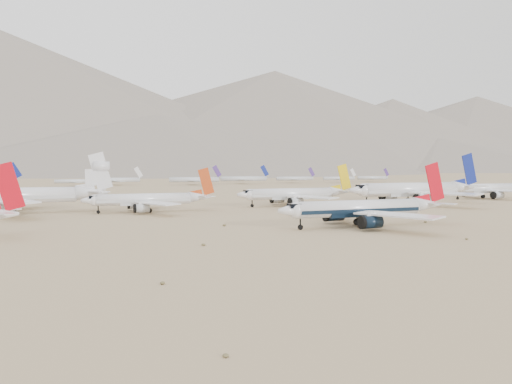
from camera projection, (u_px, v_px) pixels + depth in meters
ground at (353, 227)px, 128.86m from camera, size 7000.00×7000.00×0.00m
main_airliner at (366, 209)px, 130.63m from camera, size 48.13×47.01×16.98m
row2_navy_widebody at (416, 190)px, 205.86m from camera, size 60.57×59.23×21.55m
row2_gold_tail at (296, 194)px, 197.75m from camera, size 47.28×46.24×16.83m
row2_orange_tail at (150, 200)px, 171.34m from camera, size 43.04×42.10×15.35m
row2_white_trijet at (17, 195)px, 166.04m from camera, size 59.01×57.67×20.91m
row2_blue_far at (489, 189)px, 241.53m from camera, size 49.36×48.26×17.54m
distant_storage_row at (125, 180)px, 399.35m from camera, size 510.42×66.52×16.32m
mountain_range at (105, 114)px, 1677.13m from camera, size 7354.00×3024.00×470.00m
foothills at (299, 147)px, 1339.95m from camera, size 4637.50×1395.00×155.00m
desert_scrub at (439, 242)px, 101.80m from camera, size 261.14×121.67×0.63m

